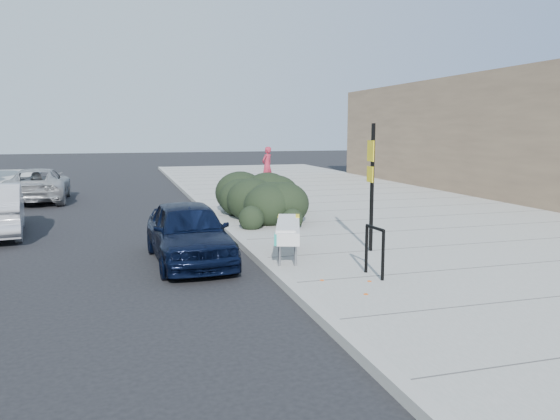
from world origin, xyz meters
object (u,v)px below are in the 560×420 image
Objects in this scene: bench at (288,229)px; bike_rack at (375,246)px; sign_post at (371,180)px; sedan_navy at (189,232)px; suv_silver at (38,185)px; pedestrian at (267,165)px.

bench is 2.32m from bike_rack.
sign_post is at bearing 61.63° from bike_rack.
bike_rack is 0.24× the size of sedan_navy.
bench is at bearing 111.87° from bike_rack.
bike_rack is (1.04, -2.08, -0.01)m from bench.
suv_silver is (-6.60, 12.50, -0.06)m from bench.
pedestrian reaches higher than bench.
bike_rack is at bearing 43.29° from pedestrian.
pedestrian is at bearing 66.13° from sedan_navy.
sign_post reaches higher than pedestrian.
bench is 15.94m from pedestrian.
sign_post is (1.92, -0.08, 1.03)m from bench.
suv_silver reaches higher than bench.
sign_post is 1.53× the size of pedestrian.
pedestrian is (5.77, 14.87, 0.42)m from sedan_navy.
suv_silver is (-8.51, 12.57, -1.09)m from sign_post.
sign_post is 15.69m from pedestrian.
sign_post is 15.22m from suv_silver.
sedan_navy is 2.10× the size of pedestrian.
suv_silver is at bearing 135.90° from bench.
pedestrian is (2.67, 17.57, 0.36)m from bike_rack.
bike_rack is at bearing -112.15° from sign_post.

